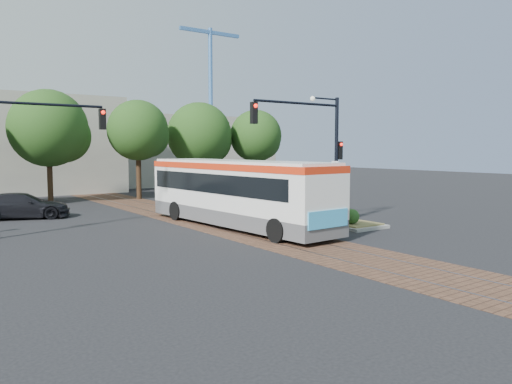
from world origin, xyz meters
TOP-DOWN VIEW (x-y plane):
  - ground at (0.00, 0.00)m, footprint 120.00×120.00m
  - trackbed at (0.00, 4.00)m, footprint 3.60×40.00m
  - tree_row at (1.21, 16.42)m, footprint 26.40×5.60m
  - warehouses at (-0.53, 28.75)m, footprint 40.00×13.00m
  - crane at (18.00, 34.00)m, footprint 8.00×0.50m
  - city_bus at (0.29, 0.95)m, footprint 3.24×11.92m
  - traffic_island at (4.82, -0.90)m, footprint 2.20×5.20m
  - signal_pole_main at (3.86, -0.81)m, footprint 5.49×0.46m
  - signal_pole_left at (-8.37, 4.00)m, footprint 4.99×0.34m
  - parked_car at (-7.50, 9.80)m, footprint 5.10×3.32m

SIDE VIEW (x-z plane):
  - ground at x=0.00m, z-range 0.00..0.00m
  - trackbed at x=0.00m, z-range 0.00..0.02m
  - traffic_island at x=4.82m, z-range -0.24..0.89m
  - parked_car at x=-7.50m, z-range 0.00..1.37m
  - city_bus at x=0.29m, z-range 0.18..3.33m
  - warehouses at x=-0.53m, z-range -0.19..7.81m
  - signal_pole_left at x=-8.37m, z-range 0.86..6.86m
  - signal_pole_main at x=3.86m, z-range 1.16..7.16m
  - tree_row at x=1.21m, z-range 1.01..8.69m
  - crane at x=18.00m, z-range 1.88..19.88m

